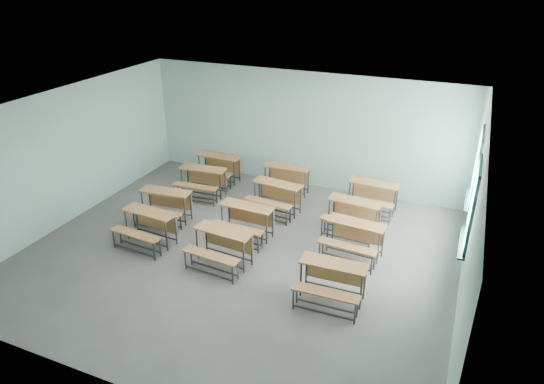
{
  "coord_description": "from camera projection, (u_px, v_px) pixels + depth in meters",
  "views": [
    {
      "loc": [
        4.16,
        -8.0,
        5.77
      ],
      "look_at": [
        0.26,
        1.2,
        1.0
      ],
      "focal_mm": 32.0,
      "sensor_mm": 36.0,
      "label": 1
    }
  ],
  "objects": [
    {
      "name": "room",
      "position": [
        242.0,
        187.0,
        9.9
      ],
      "size": [
        9.04,
        8.04,
        3.24
      ],
      "color": "slate",
      "rests_on": "ground"
    },
    {
      "name": "desk_unit_r1c1",
      "position": [
        245.0,
        217.0,
        10.97
      ],
      "size": [
        1.26,
        0.87,
        0.77
      ],
      "rotation": [
        0.0,
        0.0,
        -0.03
      ],
      "color": "#A1693A",
      "rests_on": "ground"
    },
    {
      "name": "desk_unit_r1c2",
      "position": [
        354.0,
        235.0,
        10.27
      ],
      "size": [
        1.3,
        0.93,
        0.77
      ],
      "rotation": [
        0.0,
        0.0,
        -0.08
      ],
      "color": "#A1693A",
      "rests_on": "ground"
    },
    {
      "name": "desk_unit_r2c1",
      "position": [
        275.0,
        194.0,
        12.08
      ],
      "size": [
        1.33,
        0.97,
        0.77
      ],
      "rotation": [
        0.0,
        0.0,
        -0.11
      ],
      "color": "#A1693A",
      "rests_on": "ground"
    },
    {
      "name": "desk_unit_r2c2",
      "position": [
        353.0,
        212.0,
        11.2
      ],
      "size": [
        1.3,
        0.92,
        0.77
      ],
      "rotation": [
        0.0,
        0.0,
        -0.07
      ],
      "color": "#A1693A",
      "rests_on": "ground"
    },
    {
      "name": "desk_unit_r3c0",
      "position": [
        217.0,
        165.0,
        13.79
      ],
      "size": [
        1.26,
        0.86,
        0.77
      ],
      "rotation": [
        0.0,
        0.0,
        -0.02
      ],
      "color": "#A1693A",
      "rests_on": "ground"
    },
    {
      "name": "desk_unit_r2c0",
      "position": [
        201.0,
        178.0,
        12.96
      ],
      "size": [
        1.29,
        0.92,
        0.77
      ],
      "rotation": [
        0.0,
        0.0,
        0.07
      ],
      "color": "#A1693A",
      "rests_on": "ground"
    },
    {
      "name": "desk_unit_r0c2",
      "position": [
        331.0,
        278.0,
        8.89
      ],
      "size": [
        1.26,
        0.87,
        0.77
      ],
      "rotation": [
        0.0,
        0.0,
        0.03
      ],
      "color": "#A1693A",
      "rests_on": "ground"
    },
    {
      "name": "desk_unit_r1c0",
      "position": [
        164.0,
        202.0,
        11.67
      ],
      "size": [
        1.31,
        0.95,
        0.77
      ],
      "rotation": [
        0.0,
        0.0,
        0.1
      ],
      "color": "#A1693A",
      "rests_on": "ground"
    },
    {
      "name": "desk_unit_r0c0",
      "position": [
        147.0,
        223.0,
        10.73
      ],
      "size": [
        1.3,
        0.93,
        0.77
      ],
      "rotation": [
        0.0,
        0.0,
        -0.08
      ],
      "color": "#A1693A",
      "rests_on": "ground"
    },
    {
      "name": "desk_unit_r3c1",
      "position": [
        285.0,
        176.0,
        13.07
      ],
      "size": [
        1.27,
        0.87,
        0.77
      ],
      "rotation": [
        0.0,
        0.0,
        0.03
      ],
      "color": "#A1693A",
      "rests_on": "ground"
    },
    {
      "name": "desk_unit_r0c1",
      "position": [
        221.0,
        243.0,
        9.97
      ],
      "size": [
        1.3,
        0.93,
        0.77
      ],
      "rotation": [
        0.0,
        0.0,
        -0.08
      ],
      "color": "#A1693A",
      "rests_on": "ground"
    },
    {
      "name": "desk_unit_r3c2",
      "position": [
        372.0,
        193.0,
        12.11
      ],
      "size": [
        1.27,
        0.88,
        0.77
      ],
      "rotation": [
        0.0,
        0.0,
        -0.04
      ],
      "color": "#A1693A",
      "rests_on": "ground"
    }
  ]
}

